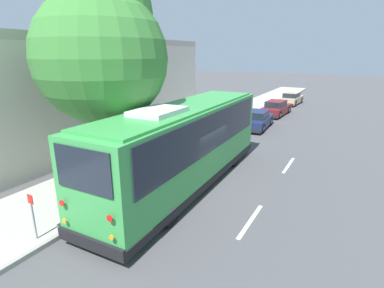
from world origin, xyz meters
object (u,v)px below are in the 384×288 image
at_px(shuttle_bus, 185,142).
at_px(parked_sedan_tan, 291,99).
at_px(street_tree, 103,49).
at_px(sign_post_far, 88,191).
at_px(sign_post_near, 33,216).
at_px(fire_hydrant, 217,130).
at_px(parked_sedan_maroon, 276,108).
at_px(parked_sedan_navy, 257,120).

xyz_separation_m(shuttle_bus, parked_sedan_tan, (23.98, 0.44, -1.32)).
distance_m(street_tree, sign_post_far, 5.35).
bearing_deg(sign_post_near, fire_hydrant, 0.71).
xyz_separation_m(parked_sedan_maroon, sign_post_near, (-22.75, 1.36, 0.27)).
distance_m(shuttle_bus, street_tree, 4.78).
bearing_deg(parked_sedan_maroon, sign_post_far, 178.94).
relative_size(sign_post_near, fire_hydrant, 1.76).
bearing_deg(sign_post_near, sign_post_far, 0.00).
height_order(shuttle_bus, sign_post_near, shuttle_bus).
height_order(parked_sedan_navy, fire_hydrant, parked_sedan_navy).
height_order(shuttle_bus, parked_sedan_tan, shuttle_bus).
bearing_deg(parked_sedan_tan, street_tree, 177.95).
relative_size(street_tree, sign_post_near, 5.85).
bearing_deg(parked_sedan_maroon, street_tree, 175.51).
bearing_deg(shuttle_bus, street_tree, 115.66).
bearing_deg(fire_hydrant, parked_sedan_navy, -21.67).
xyz_separation_m(shuttle_bus, street_tree, (-1.41, 2.75, 3.65)).
xyz_separation_m(parked_sedan_navy, sign_post_near, (-17.04, 1.37, 0.27)).
xyz_separation_m(parked_sedan_maroon, street_tree, (-18.46, 2.32, 4.96)).
xyz_separation_m(sign_post_far, fire_hydrant, (11.13, 0.16, -0.26)).
xyz_separation_m(street_tree, sign_post_near, (-4.29, -0.97, -4.68)).
bearing_deg(street_tree, parked_sedan_tan, -5.20).
xyz_separation_m(parked_sedan_maroon, parked_sedan_tan, (6.93, 0.01, -0.01)).
bearing_deg(parked_sedan_maroon, parked_sedan_navy, -177.19).
relative_size(shuttle_bus, fire_hydrant, 13.59).
bearing_deg(parked_sedan_navy, street_tree, 166.69).
relative_size(sign_post_far, fire_hydrant, 1.63).
bearing_deg(sign_post_near, street_tree, 12.70).
relative_size(street_tree, sign_post_far, 6.34).
bearing_deg(street_tree, sign_post_near, -167.30).
relative_size(sign_post_near, sign_post_far, 1.08).
distance_m(parked_sedan_navy, street_tree, 13.87).
relative_size(parked_sedan_tan, sign_post_far, 3.37).
distance_m(parked_sedan_maroon, fire_hydrant, 9.69).
height_order(shuttle_bus, parked_sedan_maroon, shuttle_bus).
distance_m(shuttle_bus, sign_post_far, 4.21).
distance_m(parked_sedan_tan, sign_post_far, 27.66).
bearing_deg(street_tree, shuttle_bus, -62.92).
xyz_separation_m(shuttle_bus, parked_sedan_maroon, (17.05, 0.43, -1.31)).
relative_size(parked_sedan_navy, fire_hydrant, 5.39).
bearing_deg(fire_hydrant, shuttle_bus, -165.41).
bearing_deg(shuttle_bus, fire_hydrant, 13.17).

